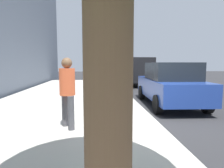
{
  "coord_description": "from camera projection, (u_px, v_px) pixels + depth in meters",
  "views": [
    {
      "loc": [
        -5.35,
        1.65,
        1.71
      ],
      "look_at": [
        0.73,
        1.18,
        1.09
      ],
      "focal_mm": 31.33,
      "sensor_mm": 36.0,
      "label": 1
    }
  ],
  "objects": [
    {
      "name": "ground_plane",
      "position": [
        155.0,
        124.0,
        5.61
      ],
      "size": [
        80.0,
        80.0,
        0.0
      ],
      "primitive_type": "plane",
      "color": "#2B2B2D",
      "rests_on": "ground"
    },
    {
      "name": "sidewalk_slab",
      "position": [
        48.0,
        124.0,
        5.37
      ],
      "size": [
        28.0,
        6.0,
        0.15
      ],
      "primitive_type": "cube",
      "color": "#B7B2A8",
      "rests_on": "ground_plane"
    },
    {
      "name": "parking_meter",
      "position": [
        128.0,
        81.0,
        6.26
      ],
      "size": [
        0.36,
        0.12,
        1.41
      ],
      "color": "gray",
      "rests_on": "sidewalk_slab"
    },
    {
      "name": "pedestrian_at_meter",
      "position": [
        107.0,
        80.0,
        5.89
      ],
      "size": [
        0.48,
        0.4,
        1.82
      ],
      "rotation": [
        0.0,
        0.0,
        -0.97
      ],
      "color": "tan",
      "rests_on": "sidewalk_slab"
    },
    {
      "name": "pedestrian_bystander",
      "position": [
        67.0,
        87.0,
        4.71
      ],
      "size": [
        0.47,
        0.37,
        1.72
      ],
      "rotation": [
        0.0,
        0.0,
        -1.02
      ],
      "color": "#47474C",
      "rests_on": "sidewalk_slab"
    },
    {
      "name": "parked_sedan_near",
      "position": [
        170.0,
        84.0,
        8.05
      ],
      "size": [
        4.47,
        2.1,
        1.77
      ],
      "color": "navy",
      "rests_on": "ground_plane"
    },
    {
      "name": "parked_van_far",
      "position": [
        133.0,
        70.0,
        16.02
      ],
      "size": [
        5.27,
        2.27,
        2.18
      ],
      "color": "black",
      "rests_on": "ground_plane"
    },
    {
      "name": "traffic_signal",
      "position": [
        114.0,
        52.0,
        13.8
      ],
      "size": [
        0.24,
        0.44,
        3.6
      ],
      "color": "black",
      "rests_on": "sidewalk_slab"
    }
  ]
}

